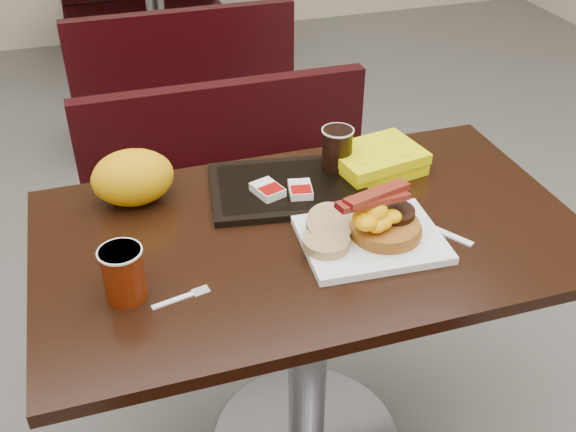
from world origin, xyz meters
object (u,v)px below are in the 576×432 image
object	(u,v)px
table_far	(157,24)
platter	(371,239)
bench_near_n	(241,208)
knife	(433,228)
paper_bag	(133,177)
coffee_cup_near	(123,274)
tray	(288,188)
bench_far_s	(179,74)
hashbrown_sleeve_left	(268,190)
pancake_stack	(386,227)
clamshell	(376,160)
fork	(173,301)
table_near	(308,350)
hashbrown_sleeve_right	(300,190)
coffee_cup_far	(337,148)

from	to	relation	value
table_far	platter	bearing A→B (deg)	-87.70
bench_near_n	platter	world-z (taller)	platter
knife	paper_bag	distance (m)	0.69
coffee_cup_near	tray	distance (m)	0.50
bench_far_s	hashbrown_sleeve_left	size ratio (longest dim) A/B	13.27
bench_near_n	pancake_stack	size ratio (longest dim) A/B	6.41
bench_near_n	pancake_stack	bearing A→B (deg)	-79.85
bench_near_n	clamshell	size ratio (longest dim) A/B	4.61
table_far	clamshell	bearing A→B (deg)	-84.31
fork	tray	distance (m)	0.46
table_near	knife	xyz separation A→B (m)	(0.26, -0.08, 0.38)
tray	paper_bag	xyz separation A→B (m)	(-0.36, 0.06, 0.06)
table_far	bench_far_s	world-z (taller)	table_far
bench_far_s	paper_bag	world-z (taller)	paper_bag
hashbrown_sleeve_right	paper_bag	bearing A→B (deg)	174.98
table_near	fork	bearing A→B (deg)	-156.34
hashbrown_sleeve_left	coffee_cup_far	distance (m)	0.22
fork	platter	bearing A→B (deg)	-4.34
table_near	clamshell	distance (m)	0.51
knife	hashbrown_sleeve_right	bearing A→B (deg)	-162.09
hashbrown_sleeve_left	paper_bag	world-z (taller)	paper_bag
bench_far_s	knife	bearing A→B (deg)	-82.53
knife	hashbrown_sleeve_left	xyz separation A→B (m)	(-0.32, 0.22, 0.03)
tray	table_near	bearing A→B (deg)	-81.18
table_far	tray	xyz separation A→B (m)	(-0.00, -2.43, 0.38)
table_near	pancake_stack	bearing A→B (deg)	-30.86
bench_far_s	platter	bearing A→B (deg)	-86.89
bench_near_n	fork	bearing A→B (deg)	-111.41
bench_far_s	clamshell	world-z (taller)	clamshell
pancake_stack	hashbrown_sleeve_right	distance (m)	0.24
platter	hashbrown_sleeve_right	world-z (taller)	hashbrown_sleeve_right
hashbrown_sleeve_left	clamshell	xyz separation A→B (m)	(0.30, 0.05, 0.00)
coffee_cup_near	hashbrown_sleeve_right	size ratio (longest dim) A/B	1.57
hashbrown_sleeve_right	fork	bearing A→B (deg)	-131.22
bench_far_s	hashbrown_sleeve_right	bearing A→B (deg)	-89.47
fork	tray	xyz separation A→B (m)	(0.33, 0.31, 0.01)
fork	clamshell	size ratio (longest dim) A/B	0.54
table_near	hashbrown_sleeve_left	bearing A→B (deg)	111.65
table_far	tray	world-z (taller)	tray
bench_near_n	tray	bearing A→B (deg)	-90.02
knife	table_near	bearing A→B (deg)	-139.19
platter	coffee_cup_far	size ratio (longest dim) A/B	2.93
table_near	bench_near_n	distance (m)	0.70
bench_near_n	platter	size ratio (longest dim) A/B	3.36
knife	bench_near_n	bearing A→B (deg)	166.18
table_far	coffee_cup_far	size ratio (longest dim) A/B	11.79
platter	coffee_cup_far	bearing A→B (deg)	86.91
coffee_cup_near	fork	size ratio (longest dim) A/B	0.95
hashbrown_sleeve_left	pancake_stack	bearing A→B (deg)	-67.49
pancake_stack	clamshell	bearing A→B (deg)	70.22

